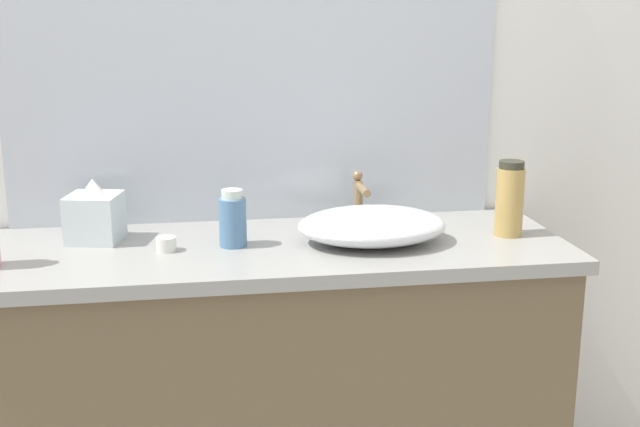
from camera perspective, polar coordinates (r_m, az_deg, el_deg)
name	(u,v)px	position (r m, az deg, el deg)	size (l,w,h in m)	color
bathroom_wall_rear	(242,50)	(2.23, -5.51, 11.40)	(6.00, 0.06, 2.60)	silver
vanity_counter	(269,397)	(2.17, -3.63, -12.81)	(1.51, 0.52, 0.84)	brown
wall_mirror_panel	(254,42)	(2.20, -4.68, 11.97)	(1.33, 0.01, 0.97)	#B2BCC6
sink_basin	(372,226)	(2.03, 3.70, -0.86)	(0.38, 0.28, 0.09)	silver
faucet	(360,194)	(2.17, 2.81, 1.37)	(0.03, 0.14, 0.15)	brown
lotion_bottle	(510,199)	(2.13, 13.23, 1.00)	(0.07, 0.07, 0.20)	#AF8F4A
perfume_bottle	(233,220)	(2.00, -6.18, -0.43)	(0.07, 0.07, 0.14)	teal
tissue_box	(95,215)	(2.11, -15.62, -0.09)	(0.15, 0.15, 0.16)	silver
candle_jar	(166,244)	(1.99, -10.80, -2.13)	(0.05, 0.05, 0.03)	silver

